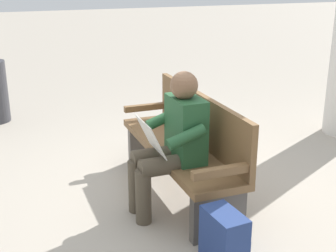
{
  "coord_description": "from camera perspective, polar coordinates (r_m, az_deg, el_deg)",
  "views": [
    {
      "loc": [
        -3.47,
        1.46,
        1.92
      ],
      "look_at": [
        -0.14,
        0.15,
        0.7
      ],
      "focal_mm": 49.28,
      "sensor_mm": 36.0,
      "label": 1
    }
  ],
  "objects": [
    {
      "name": "ground_plane",
      "position": [
        4.23,
        1.18,
        -8.17
      ],
      "size": [
        40.0,
        40.0,
        0.0
      ],
      "primitive_type": "plane",
      "color": "#A89E8E"
    },
    {
      "name": "bench_near",
      "position": [
        4.07,
        2.15,
        -2.24
      ],
      "size": [
        1.8,
        0.5,
        0.9
      ],
      "rotation": [
        0.0,
        0.0,
        -0.01
      ],
      "color": "brown",
      "rests_on": "ground"
    },
    {
      "name": "person_seated",
      "position": [
        3.68,
        0.6,
        -1.75
      ],
      "size": [
        0.57,
        0.58,
        1.18
      ],
      "rotation": [
        0.0,
        0.0,
        -0.01
      ],
      "color": "#23512D",
      "rests_on": "ground"
    },
    {
      "name": "backpack",
      "position": [
        3.15,
        7.01,
        -14.13
      ],
      "size": [
        0.34,
        0.25,
        0.44
      ],
      "rotation": [
        0.0,
        0.0,
        3.22
      ],
      "color": "navy",
      "rests_on": "ground"
    }
  ]
}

